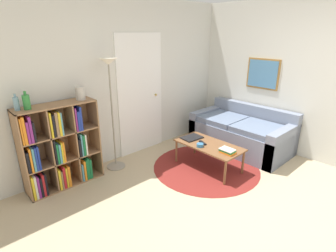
{
  "coord_description": "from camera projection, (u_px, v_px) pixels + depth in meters",
  "views": [
    {
      "loc": [
        -2.52,
        -1.09,
        2.07
      ],
      "look_at": [
        -0.22,
        1.38,
        0.85
      ],
      "focal_mm": 28.0,
      "sensor_mm": 36.0,
      "label": 1
    }
  ],
  "objects": [
    {
      "name": "laptop",
      "position": [
        192.0,
        138.0,
        4.34
      ],
      "size": [
        0.35,
        0.27,
        0.02
      ],
      "color": "black",
      "rests_on": "coffee_table"
    },
    {
      "name": "book_stack_on_table",
      "position": [
        228.0,
        151.0,
        3.8
      ],
      "size": [
        0.15,
        0.22,
        0.06
      ],
      "color": "orange",
      "rests_on": "coffee_table"
    },
    {
      "name": "bottle_middle",
      "position": [
        26.0,
        102.0,
        3.14
      ],
      "size": [
        0.08,
        0.08,
        0.22
      ],
      "color": "#2D8438",
      "rests_on": "bookshelf"
    },
    {
      "name": "rug",
      "position": [
        206.0,
        167.0,
        4.24
      ],
      "size": [
        1.69,
        1.69,
        0.01
      ],
      "color": "maroon",
      "rests_on": "ground_plane"
    },
    {
      "name": "remote",
      "position": [
        203.0,
        143.0,
        4.14
      ],
      "size": [
        0.1,
        0.18,
        0.02
      ],
      "color": "black",
      "rests_on": "coffee_table"
    },
    {
      "name": "wall_back",
      "position": [
        131.0,
        81.0,
        4.38
      ],
      "size": [
        7.05,
        0.11,
        2.6
      ],
      "color": "silver",
      "rests_on": "ground_plane"
    },
    {
      "name": "bowl",
      "position": [
        200.0,
        145.0,
        4.01
      ],
      "size": [
        0.11,
        0.11,
        0.05
      ],
      "color": "teal",
      "rests_on": "coffee_table"
    },
    {
      "name": "ground_plane",
      "position": [
        262.0,
        219.0,
        3.07
      ],
      "size": [
        14.0,
        14.0,
        0.0
      ],
      "primitive_type": "plane",
      "color": "tan"
    },
    {
      "name": "coffee_table",
      "position": [
        209.0,
        146.0,
        4.12
      ],
      "size": [
        0.54,
        1.06,
        0.4
      ],
      "color": "brown",
      "rests_on": "ground_plane"
    },
    {
      "name": "couch",
      "position": [
        242.0,
        133.0,
        4.89
      ],
      "size": [
        0.94,
        1.74,
        0.77
      ],
      "color": "gray",
      "rests_on": "ground_plane"
    },
    {
      "name": "bookshelf",
      "position": [
        58.0,
        149.0,
        3.57
      ],
      "size": [
        1.03,
        0.34,
        1.18
      ],
      "color": "#936B47",
      "rests_on": "ground_plane"
    },
    {
      "name": "vase_on_shelf",
      "position": [
        80.0,
        93.0,
        3.59
      ],
      "size": [
        0.13,
        0.13,
        0.18
      ],
      "color": "#B7B2A8",
      "rests_on": "bookshelf"
    },
    {
      "name": "wall_right",
      "position": [
        263.0,
        76.0,
        4.81
      ],
      "size": [
        0.08,
        5.5,
        2.6
      ],
      "color": "silver",
      "rests_on": "ground_plane"
    },
    {
      "name": "floor_lamp",
      "position": [
        110.0,
        84.0,
        3.8
      ],
      "size": [
        0.29,
        0.29,
        1.72
      ],
      "color": "gray",
      "rests_on": "ground_plane"
    },
    {
      "name": "bottle_left",
      "position": [
        16.0,
        104.0,
        3.1
      ],
      "size": [
        0.06,
        0.06,
        0.2
      ],
      "color": "#6B93A3",
      "rests_on": "bookshelf"
    }
  ]
}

